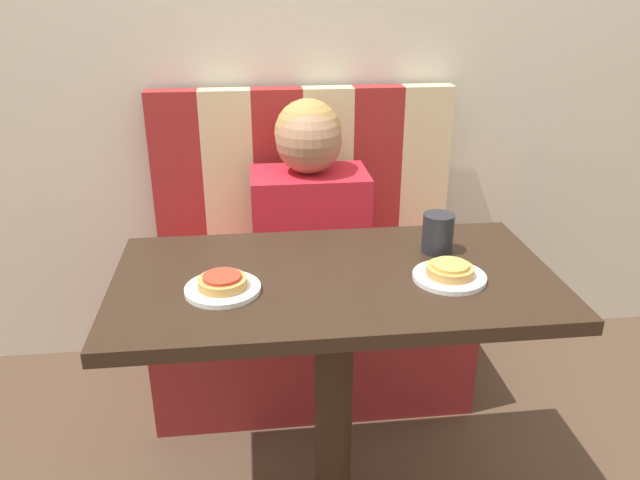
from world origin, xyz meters
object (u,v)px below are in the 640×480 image
pizza_right (450,270)px  drinking_cup (438,233)px  plate_left (223,289)px  pizza_left (222,281)px  plate_right (449,277)px  person (309,194)px

pizza_right → drinking_cup: drinking_cup is taller
plate_left → pizza_left: bearing=-90.0°
plate_right → pizza_right: (0.00, -0.00, 0.02)m
person → plate_right: bearing=-68.8°
plate_left → drinking_cup: drinking_cup is taller
plate_right → drinking_cup: (0.02, 0.16, 0.05)m
pizza_right → person: bearing=111.2°
pizza_left → pizza_right: bearing=0.0°
pizza_left → drinking_cup: drinking_cup is taller
plate_left → drinking_cup: size_ratio=1.68×
pizza_left → drinking_cup: size_ratio=1.09×
pizza_right → plate_right: bearing=90.0°
plate_right → drinking_cup: drinking_cup is taller
plate_right → person: bearing=111.2°
plate_left → pizza_right: bearing=-0.0°
person → pizza_left: bearing=-111.2°
plate_left → plate_right: 0.53m
plate_right → pizza_right: 0.02m
pizza_left → drinking_cup: 0.57m
plate_left → person: bearing=68.8°
person → pizza_left: 0.74m
plate_left → pizza_right: size_ratio=1.55×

